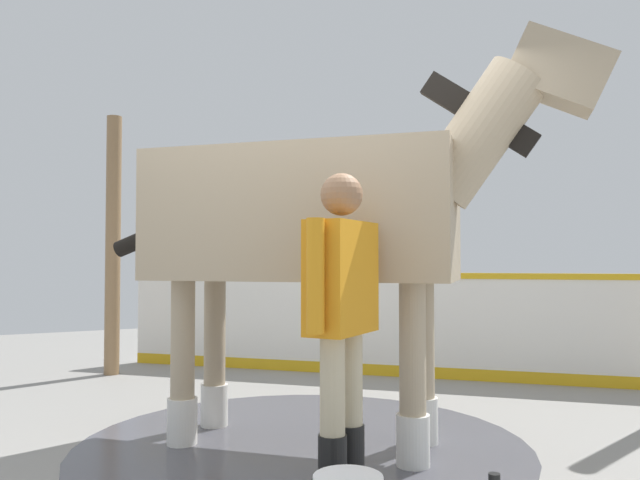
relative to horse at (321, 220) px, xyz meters
name	(u,v)px	position (x,y,z in m)	size (l,w,h in m)	color
ground_plane	(268,465)	(0.45, 0.17, -1.51)	(16.00, 16.00, 0.02)	gray
wet_patch	(303,444)	(0.09, -0.09, -1.49)	(3.01, 3.01, 0.00)	#4C4C54
barrier_wall	(378,328)	(-1.69, -1.96, -0.99)	(4.30, 4.11, 1.10)	white
roof_post_far	(113,244)	(0.84, -3.32, -0.09)	(0.16, 0.16, 2.81)	olive
horse	(321,220)	(0.00, 0.00, 0.00)	(2.61, 2.51, 2.65)	tan
handler	(342,307)	(0.29, 0.81, -0.52)	(0.57, 0.46, 1.69)	black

